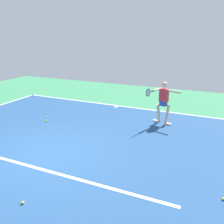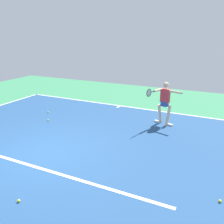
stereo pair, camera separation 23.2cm
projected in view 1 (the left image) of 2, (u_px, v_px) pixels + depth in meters
The scene contains 10 objects.
ground_plane at pixel (45, 154), 7.31m from camera, with size 21.19×21.19×0.00m, color #388456.
court_surface at pixel (45, 154), 7.31m from camera, with size 10.95×11.26×0.00m, color navy.
court_line_baseline_near at pixel (118, 106), 12.14m from camera, with size 10.95×0.10×0.01m, color white.
court_line_service at pixel (27, 165), 6.66m from camera, with size 8.22×0.10×0.01m, color white.
court_line_centre_mark at pixel (116, 107), 11.97m from camera, with size 0.10×0.30×0.01m, color white.
tennis_player at pixel (163, 100), 9.45m from camera, with size 1.14×1.15×1.71m.
tennis_ball_by_baseline at pixel (46, 113), 10.96m from camera, with size 0.07×0.07×0.07m, color #C6E53D.
tennis_ball_far_corner at pixel (47, 121), 9.95m from camera, with size 0.07×0.07×0.07m, color yellow.
tennis_ball_near_player at pixel (223, 199), 5.27m from camera, with size 0.07×0.07×0.07m, color yellow.
tennis_ball_near_service_line at pixel (23, 203), 5.15m from camera, with size 0.07×0.07×0.07m, color yellow.
Camera 1 is at (-4.54, 5.15, 3.45)m, focal length 39.05 mm.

